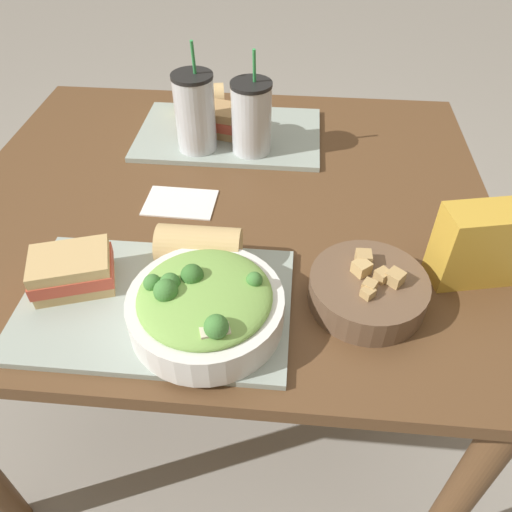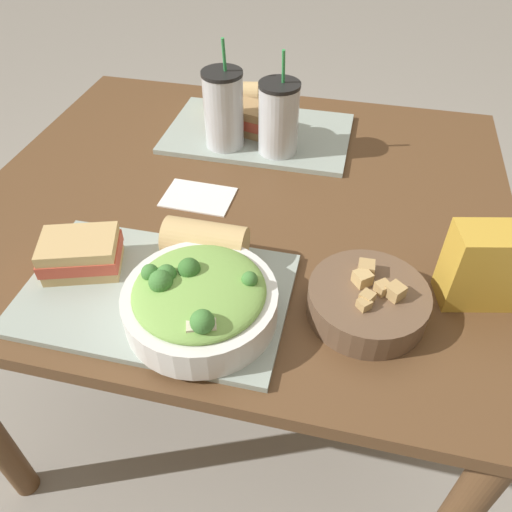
{
  "view_description": "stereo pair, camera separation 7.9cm",
  "coord_description": "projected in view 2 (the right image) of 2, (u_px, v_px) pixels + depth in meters",
  "views": [
    {
      "loc": [
        0.14,
        -0.85,
        1.35
      ],
      "look_at": [
        0.09,
        -0.27,
        0.81
      ],
      "focal_mm": 35.0,
      "sensor_mm": 36.0,
      "label": 1
    },
    {
      "loc": [
        0.22,
        -0.83,
        1.35
      ],
      "look_at": [
        0.09,
        -0.27,
        0.81
      ],
      "focal_mm": 35.0,
      "sensor_mm": 36.0,
      "label": 2
    }
  ],
  "objects": [
    {
      "name": "baguette_near",
      "position": [
        207.0,
        241.0,
        0.87
      ],
      "size": [
        0.15,
        0.07,
        0.07
      ],
      "rotation": [
        0.0,
        0.0,
        1.57
      ],
      "color": "tan",
      "rests_on": "tray_near"
    },
    {
      "name": "dining_table",
      "position": [
        244.0,
        231.0,
        1.12
      ],
      "size": [
        1.11,
        0.98,
        0.73
      ],
      "color": "brown",
      "rests_on": "ground_plane"
    },
    {
      "name": "chip_bag",
      "position": [
        493.0,
        266.0,
        0.79
      ],
      "size": [
        0.16,
        0.1,
        0.14
      ],
      "rotation": [
        0.0,
        0.0,
        0.22
      ],
      "color": "gold",
      "rests_on": "dining_table"
    },
    {
      "name": "salad_bowl",
      "position": [
        199.0,
        299.0,
        0.77
      ],
      "size": [
        0.24,
        0.24,
        0.1
      ],
      "color": "white",
      "rests_on": "tray_near"
    },
    {
      "name": "baguette_far",
      "position": [
        235.0,
        96.0,
        1.29
      ],
      "size": [
        0.14,
        0.09,
        0.07
      ],
      "rotation": [
        0.0,
        0.0,
        1.76
      ],
      "color": "tan",
      "rests_on": "tray_far"
    },
    {
      "name": "tray_near",
      "position": [
        156.0,
        293.0,
        0.84
      ],
      "size": [
        0.44,
        0.28,
        0.01
      ],
      "color": "#99A89E",
      "rests_on": "dining_table"
    },
    {
      "name": "drink_cup_dark",
      "position": [
        224.0,
        112.0,
        1.13
      ],
      "size": [
        0.09,
        0.09,
        0.25
      ],
      "color": "silver",
      "rests_on": "tray_far"
    },
    {
      "name": "soup_bowl",
      "position": [
        368.0,
        301.0,
        0.8
      ],
      "size": [
        0.19,
        0.19,
        0.07
      ],
      "color": "brown",
      "rests_on": "dining_table"
    },
    {
      "name": "sandwich_near",
      "position": [
        81.0,
        254.0,
        0.85
      ],
      "size": [
        0.15,
        0.13,
        0.06
      ],
      "rotation": [
        0.0,
        0.0,
        0.32
      ],
      "color": "tan",
      "rests_on": "tray_near"
    },
    {
      "name": "tray_far",
      "position": [
        258.0,
        133.0,
        1.23
      ],
      "size": [
        0.44,
        0.28,
        0.01
      ],
      "color": "#99A89E",
      "rests_on": "dining_table"
    },
    {
      "name": "sandwich_far",
      "position": [
        248.0,
        118.0,
        1.21
      ],
      "size": [
        0.15,
        0.11,
        0.06
      ],
      "rotation": [
        0.0,
        0.0,
        -0.23
      ],
      "color": "tan",
      "rests_on": "tray_far"
    },
    {
      "name": "drink_cup_red",
      "position": [
        278.0,
        120.0,
        1.11
      ],
      "size": [
        0.09,
        0.09,
        0.23
      ],
      "color": "silver",
      "rests_on": "tray_far"
    },
    {
      "name": "ground_plane",
      "position": [
        247.0,
        385.0,
        1.55
      ],
      "size": [
        12.0,
        12.0,
        0.0
      ],
      "primitive_type": "plane",
      "color": "gray"
    },
    {
      "name": "napkin_folded",
      "position": [
        198.0,
        197.0,
        1.05
      ],
      "size": [
        0.15,
        0.1,
        0.0
      ],
      "color": "white",
      "rests_on": "dining_table"
    }
  ]
}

